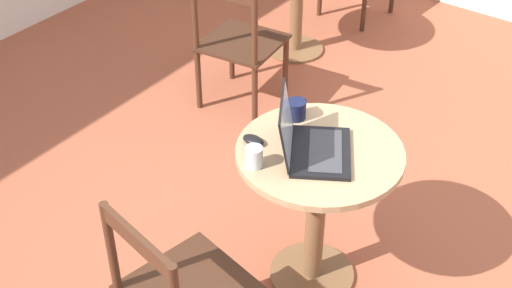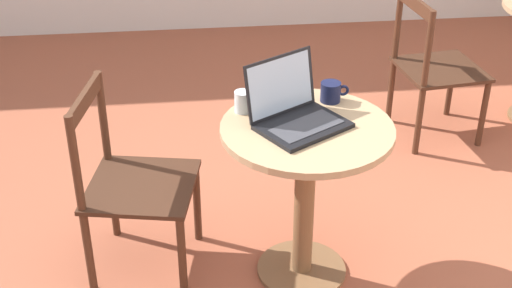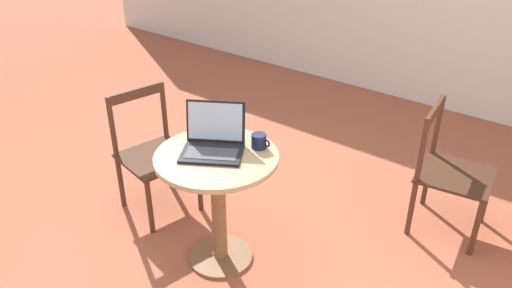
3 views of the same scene
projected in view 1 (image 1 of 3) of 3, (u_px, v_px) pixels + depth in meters
name	position (u px, v px, depth m)	size (l,w,h in m)	color
cafe_table_near	(318.00, 187.00, 3.08)	(0.71, 0.71, 0.75)	brown
chair_mid_left	(238.00, 44.00, 4.32)	(0.51, 0.51, 0.87)	#472819
laptop	(310.00, 143.00, 2.91)	(0.44, 0.43, 0.26)	black
mouse	(253.00, 140.00, 2.99)	(0.06, 0.10, 0.03)	black
mug	(296.00, 109.00, 3.12)	(0.12, 0.09, 0.09)	#141938
drinking_glass	(254.00, 157.00, 2.85)	(0.07, 0.07, 0.09)	silver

